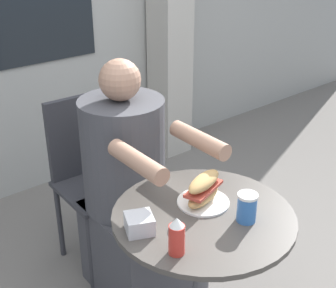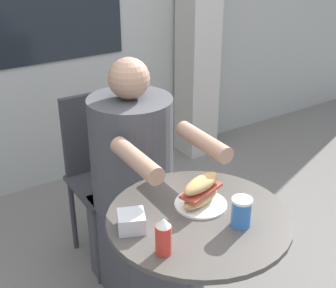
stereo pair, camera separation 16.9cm
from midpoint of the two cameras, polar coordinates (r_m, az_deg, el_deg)
cafe_table at (r=1.78m, az=6.40°, el=-13.94°), size 0.65×0.65×0.71m
diner_chair at (r=2.41m, az=-5.88°, el=-2.27°), size 0.39×0.39×0.87m
seated_diner at (r=2.15m, az=-1.52°, el=-6.72°), size 0.38×0.67×1.14m
sandwich_on_plate at (r=1.69m, az=6.94°, el=-6.04°), size 0.20×0.19×0.11m
drink_cup at (r=1.61m, az=11.96°, el=-8.22°), size 0.07×0.07×0.10m
napkin_box at (r=1.57m, az=-1.38°, el=-9.51°), size 0.12×0.12×0.06m
condiment_bottle at (r=1.45m, az=2.85°, el=-11.31°), size 0.05×0.05×0.13m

